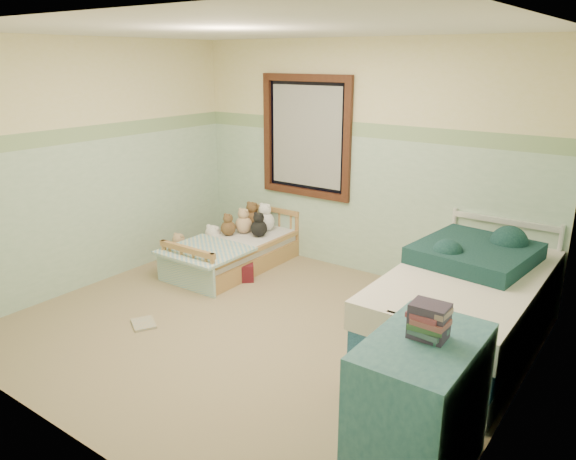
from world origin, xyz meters
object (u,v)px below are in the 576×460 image
Objects in this scene: toddler_bed_frame at (235,259)px; dresser at (419,409)px; red_pillow at (239,271)px; twin_bed_frame at (462,335)px; floor_book at (144,324)px; plush_floor_tan at (179,251)px; plush_floor_cream at (214,247)px.

toddler_bed_frame is 1.78× the size of dresser.
dresser reaches higher than toddler_bed_frame.
toddler_bed_frame is 0.37m from red_pillow.
red_pillow is (-2.72, 1.62, -0.34)m from dresser.
twin_bed_frame is 8.21× the size of floor_book.
plush_floor_tan is 1.66m from floor_book.
plush_floor_cream is at bearing 172.72° from toddler_bed_frame.
dresser is at bearing -31.89° from toddler_bed_frame.
twin_bed_frame reaches higher than floor_book.
dresser is (3.68, -1.65, 0.32)m from plush_floor_tan.
red_pillow is (0.28, -0.25, -0.01)m from toddler_bed_frame.
plush_floor_cream is 0.33× the size of dresser.
plush_floor_cream reaches higher than floor_book.
plush_floor_tan is 0.96m from red_pillow.
twin_bed_frame is at bearing -6.05° from plush_floor_cream.
plush_floor_cream is 0.14× the size of twin_bed_frame.
plush_floor_tan is 0.26× the size of dresser.
plush_floor_tan is at bearing 154.68° from floor_book.
twin_bed_frame is at bearing 57.19° from floor_book.
red_pillow is (0.96, -0.03, -0.02)m from plush_floor_tan.
toddler_bed_frame is 0.39m from plush_floor_cream.
plush_floor_tan is at bearing -161.88° from toddler_bed_frame.
plush_floor_tan reaches higher than twin_bed_frame.
toddler_bed_frame is 6.85× the size of plush_floor_tan.
toddler_bed_frame is 5.12× the size of red_pillow.
red_pillow reaches higher than floor_book.
plush_floor_tan is at bearing 155.91° from dresser.
toddler_bed_frame is 5.41× the size of plush_floor_cream.
toddler_bed_frame reaches higher than floor_book.
dresser is at bearing 23.22° from floor_book.
plush_floor_cream is 3.90m from dresser.
floor_book is (0.28, -1.57, -0.09)m from toddler_bed_frame.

